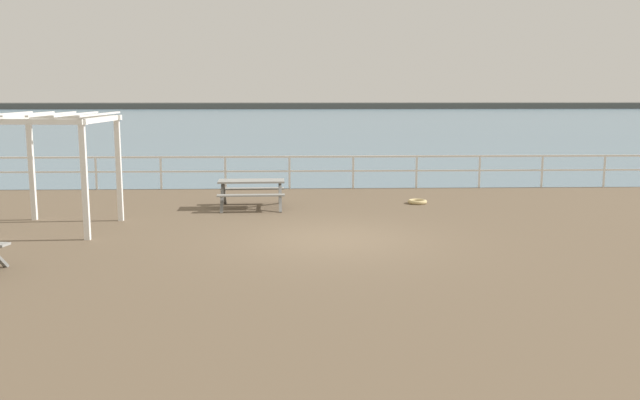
% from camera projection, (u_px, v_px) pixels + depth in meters
% --- Properties ---
extents(ground_plane, '(30.00, 24.00, 0.20)m').
position_uv_depth(ground_plane, '(334.00, 244.00, 15.26)').
color(ground_plane, brown).
extents(sea_band, '(142.00, 90.00, 0.01)m').
position_uv_depth(sea_band, '(305.00, 122.00, 67.28)').
color(sea_band, slate).
rests_on(sea_band, ground).
extents(distant_shoreline, '(142.00, 6.00, 1.80)m').
position_uv_depth(distant_shoreline, '(302.00, 108.00, 109.71)').
color(distant_shoreline, '#4C4C47').
rests_on(distant_shoreline, ground).
extents(seaward_railing, '(23.07, 0.07, 1.08)m').
position_uv_depth(seaward_railing, '(321.00, 166.00, 22.77)').
color(seaward_railing, white).
rests_on(seaward_railing, ground).
extents(picnic_table_near_left, '(1.85, 1.60, 0.80)m').
position_uv_depth(picnic_table_near_left, '(252.00, 187.00, 19.08)').
color(picnic_table_near_left, gray).
rests_on(picnic_table_near_left, ground).
extents(lattice_pergola, '(2.62, 2.74, 2.70)m').
position_uv_depth(lattice_pergola, '(54.00, 144.00, 16.00)').
color(lattice_pergola, white).
rests_on(lattice_pergola, ground).
extents(rope_coil, '(0.55, 0.55, 0.11)m').
position_uv_depth(rope_coil, '(417.00, 202.00, 19.91)').
color(rope_coil, tan).
rests_on(rope_coil, ground).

